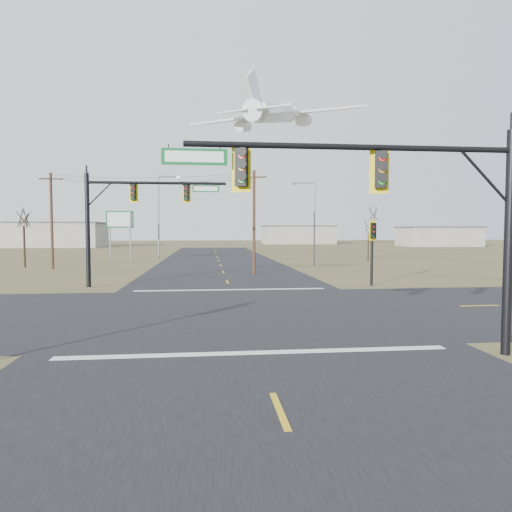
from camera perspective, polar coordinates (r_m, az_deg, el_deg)
The scene contains 21 objects.
ground at distance 21.51m, azimuth -2.16°, elevation -6.86°, with size 320.00×320.00×0.00m, color brown.
road_ew at distance 21.51m, azimuth -2.16°, elevation -6.83°, with size 160.00×14.00×0.02m, color black.
road_ns at distance 21.51m, azimuth -2.16°, elevation -6.83°, with size 14.00×160.00×0.02m, color black.
stop_bar_near at distance 14.21m, azimuth 0.02°, elevation -11.98°, with size 12.00×0.40×0.01m, color silver.
stop_bar_far at distance 28.91m, azimuth -3.21°, elevation -4.22°, with size 12.00×0.40×0.01m, color silver.
mast_arm_near at distance 13.78m, azimuth 15.95°, elevation 7.90°, with size 10.33×0.59×6.72m.
mast_arm_far at distance 31.68m, azimuth -15.29°, elevation 6.09°, with size 9.31×0.46×7.55m.
pedestal_signal_ne at distance 31.88m, azimuth 14.39°, elevation 2.18°, with size 0.63×0.55×4.46m.
utility_pole_near at distance 39.36m, azimuth -0.25°, elevation 4.50°, with size 2.12×0.76×8.94m.
utility_pole_far at distance 49.08m, azimuth -24.19°, elevation 4.23°, with size 2.30×0.27×9.42m.
highway_sign at distance 59.18m, azimuth -16.62°, elevation 3.64°, with size 3.29×0.53×6.21m.
streetlight_a at distance 48.96m, azimuth 7.09°, elevation 4.67°, with size 2.51×0.27×9.01m.
streetlight_c at distance 62.64m, azimuth -11.87°, elevation 5.44°, with size 3.14×0.46×11.23m.
bare_tree_a at distance 52.27m, azimuth -27.05°, elevation 4.34°, with size 3.10×3.10×6.48m.
bare_tree_b at distance 65.67m, azimuth -27.07°, elevation 4.30°, with size 2.93×2.93×6.81m.
bare_tree_c at distance 57.72m, azimuth 13.89°, elevation 3.50°, with size 2.51×2.51×5.32m.
bare_tree_d at distance 66.52m, azimuth 14.42°, elevation 5.20°, with size 3.43×3.43×7.73m.
warehouse_left at distance 117.62m, azimuth -25.33°, elevation 2.37°, with size 28.00×14.00×5.50m, color #A9A496.
warehouse_mid at distance 133.79m, azimuth 5.23°, elevation 2.61°, with size 20.00×12.00×5.00m, color #A9A496.
warehouse_right at distance 120.24m, azimuth 21.85°, elevation 2.22°, with size 18.00×10.00×4.50m, color #A9A496.
jet_airliner at distance 90.58m, azimuth 2.10°, elevation 17.50°, with size 31.20×31.75×14.70m.
Camera 1 is at (-1.48, -21.13, 3.74)m, focal length 32.00 mm.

